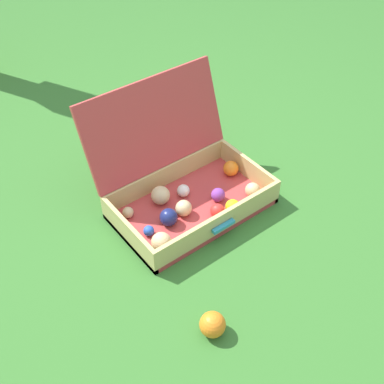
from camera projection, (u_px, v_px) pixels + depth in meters
The scene contains 3 objects.
ground_plane at pixel (185, 229), 2.08m from camera, with size 16.00×16.00×0.00m, color #336B28.
open_suitcase at pixel (182, 184), 2.12m from camera, with size 0.67×0.56×0.50m.
stray_ball_on_grass at pixel (213, 325), 1.69m from camera, with size 0.09×0.09×0.09m, color orange.
Camera 1 is at (-0.84, -1.14, 1.53)m, focal length 45.74 mm.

